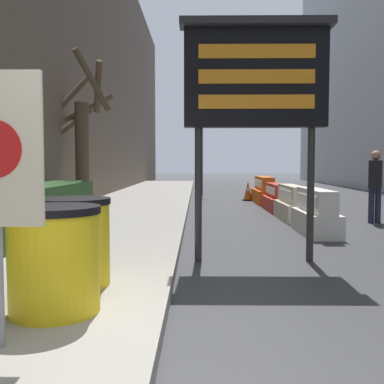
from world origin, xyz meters
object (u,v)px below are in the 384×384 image
message_board (255,79)px  jersey_barrier_orange_far (264,191)px  jersey_barrier_cream (292,205)px  pedestrian_worker (375,180)px  jersey_barrier_red_striped (277,199)px  traffic_cone_far (282,190)px  barrel_drum_middle (73,241)px  jersey_barrier_white (316,214)px  barrel_drum_foreground (54,259)px  traffic_cone_mid (248,191)px  traffic_cone_near (315,202)px  traffic_light_near_curb (202,118)px

message_board → jersey_barrier_orange_far: 9.57m
jersey_barrier_cream → pedestrian_worker: 1.96m
jersey_barrier_red_striped → traffic_cone_far: 5.52m
jersey_barrier_cream → jersey_barrier_orange_far: bearing=90.0°
barrel_drum_middle → jersey_barrier_white: bearing=50.5°
jersey_barrier_red_striped → pedestrian_worker: 3.27m
barrel_drum_middle → jersey_barrier_white: 5.57m
jersey_barrier_white → jersey_barrier_cream: (0.00, 2.20, -0.02)m
barrel_drum_foreground → jersey_barrier_orange_far: barrel_drum_foreground is taller
jersey_barrier_cream → traffic_cone_far: (1.18, 7.47, -0.09)m
traffic_cone_mid → traffic_cone_far: bearing=49.2°
barrel_drum_foreground → barrel_drum_middle: size_ratio=1.00×
barrel_drum_middle → traffic_cone_near: barrel_drum_middle is taller
traffic_light_near_curb → traffic_cone_far: bearing=-15.6°
traffic_cone_near → traffic_light_near_curb: 7.97m
barrel_drum_foreground → pedestrian_worker: size_ratio=0.52×
jersey_barrier_red_striped → traffic_cone_mid: jersey_barrier_red_striped is taller
jersey_barrier_cream → traffic_cone_near: 1.99m
jersey_barrier_orange_far → traffic_cone_far: (1.18, 2.91, -0.13)m
barrel_drum_foreground → traffic_cone_far: bearing=72.6°
jersey_barrier_red_striped → traffic_light_near_curb: traffic_light_near_curb is taller
traffic_cone_near → pedestrian_worker: (0.75, -2.30, 0.69)m
traffic_cone_near → traffic_cone_far: (0.16, 5.76, -0.01)m
traffic_light_near_curb → jersey_barrier_white: bearing=-78.6°
barrel_drum_foreground → traffic_cone_far: 15.49m
jersey_barrier_orange_far → traffic_light_near_curb: size_ratio=0.45×
traffic_cone_mid → traffic_light_near_curb: 4.40m
barrel_drum_foreground → traffic_cone_near: size_ratio=1.46×
jersey_barrier_red_striped → traffic_cone_far: (1.18, 5.39, -0.07)m
traffic_cone_near → pedestrian_worker: size_ratio=0.36×
jersey_barrier_cream → pedestrian_worker: size_ratio=1.14×
barrel_drum_foreground → traffic_cone_far: barrel_drum_foreground is taller
message_board → jersey_barrier_cream: message_board is taller
traffic_light_near_curb → traffic_cone_mid: bearing=-58.9°
jersey_barrier_white → traffic_cone_far: (1.18, 9.66, -0.11)m
message_board → jersey_barrier_orange_far: bearing=80.7°
barrel_drum_middle → traffic_light_near_curb: bearing=84.6°
traffic_cone_near → traffic_cone_mid: traffic_cone_mid is taller
barrel_drum_foreground → traffic_cone_mid: size_ratio=1.22×
message_board → pedestrian_worker: (3.27, 4.06, -1.54)m
message_board → jersey_barrier_cream: 5.35m
traffic_cone_mid → message_board: bearing=-95.9°
barrel_drum_foreground → traffic_light_near_curb: size_ratio=0.19×
jersey_barrier_orange_far → traffic_light_near_curb: bearing=119.1°
jersey_barrier_orange_far → pedestrian_worker: (1.77, -5.15, 0.58)m
jersey_barrier_white → traffic_light_near_curb: 11.18m
traffic_cone_near → traffic_cone_far: 5.76m
jersey_barrier_white → traffic_cone_near: (1.01, 3.90, -0.10)m
barrel_drum_foreground → traffic_cone_far: (4.63, 14.78, -0.32)m
message_board → traffic_cone_mid: bearing=84.1°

